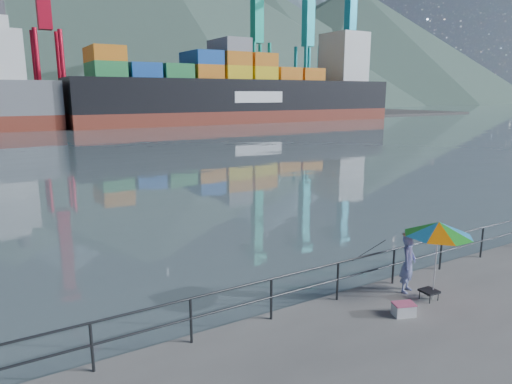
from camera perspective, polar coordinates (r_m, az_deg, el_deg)
harbor_water at (r=136.76m, az=-28.53°, el=8.62°), size 500.00×280.00×0.00m
far_dock at (r=100.98m, az=-21.75°, el=8.45°), size 200.00×40.00×0.40m
guardrail at (r=11.36m, az=6.26°, el=-11.96°), size 22.00×0.06×1.03m
mountains at (r=221.06m, az=-19.95°, el=19.45°), size 600.00×332.80×80.00m
port_cranes at (r=98.51m, az=-8.85°, el=18.42°), size 116.00×28.00×38.40m
container_stacks at (r=108.10m, az=-8.32°, el=10.85°), size 58.00×5.40×7.80m
fisherman at (r=12.78m, az=18.48°, el=-8.51°), size 0.67×0.57×1.55m
beach_umbrella at (r=12.21m, az=21.85°, el=-4.27°), size 2.17×2.17×2.05m
folding_stool at (r=12.70m, az=20.80°, el=-11.90°), size 0.42×0.42×0.26m
cooler_bag at (r=11.69m, az=17.97°, el=-13.84°), size 0.57×0.48×0.28m
fishing_rod at (r=13.37m, az=13.59°, el=-10.84°), size 0.45×1.64×1.19m
container_ship at (r=89.55m, az=-0.50°, el=12.65°), size 64.03×10.67×18.10m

